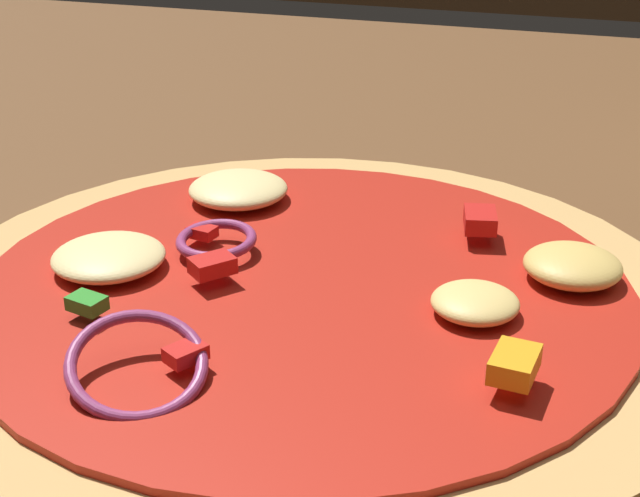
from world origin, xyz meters
TOP-DOWN VIEW (x-y plane):
  - dining_table at (0.00, 0.00)m, footprint 1.38×1.03m
  - pizza at (0.06, -0.01)m, footprint 0.28×0.28m

SIDE VIEW (x-z plane):
  - dining_table at x=0.00m, z-range 0.00..0.04m
  - pizza at x=0.06m, z-range 0.03..0.06m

